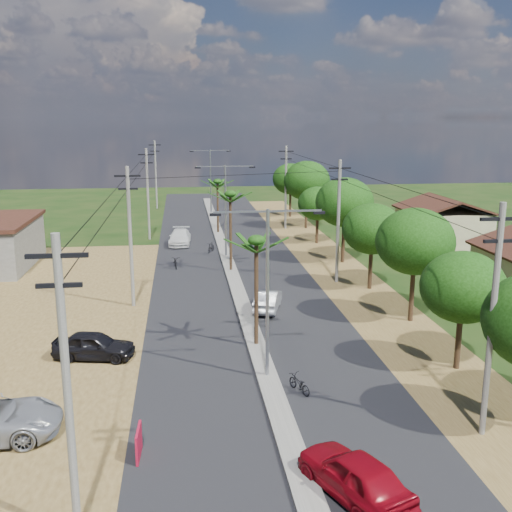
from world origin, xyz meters
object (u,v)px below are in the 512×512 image
at_px(car_parked_dark, 94,346).
at_px(moto_rider_east, 299,384).
at_px(car_red_near, 355,476).
at_px(roadside_sign, 139,443).
at_px(car_silver_mid, 268,300).
at_px(car_white_far, 180,238).

distance_m(car_parked_dark, moto_rider_east, 10.77).
distance_m(car_red_near, car_parked_dark, 15.97).
height_order(car_red_near, roadside_sign, car_red_near).
height_order(car_silver_mid, car_white_far, car_white_far).
bearing_deg(car_silver_mid, car_red_near, 106.43).
xyz_separation_m(car_silver_mid, moto_rider_east, (-0.30, -11.71, -0.25)).
bearing_deg(car_parked_dark, car_silver_mid, -44.66).
bearing_deg(roadside_sign, car_silver_mid, 69.08).
relative_size(car_red_near, car_white_far, 0.93).
distance_m(car_silver_mid, car_white_far, 21.58).
bearing_deg(car_white_far, car_silver_mid, -71.75).
distance_m(car_red_near, roadside_sign, 7.69).
relative_size(car_white_far, moto_rider_east, 3.16).
bearing_deg(car_red_near, car_parked_dark, -75.76).
relative_size(car_red_near, roadside_sign, 3.29).
bearing_deg(car_parked_dark, car_red_near, -130.92).
relative_size(moto_rider_east, roadside_sign, 1.13).
height_order(car_white_far, roadside_sign, car_white_far).
height_order(car_parked_dark, moto_rider_east, car_parked_dark).
bearing_deg(car_red_near, roadside_sign, -48.17).
distance_m(car_red_near, car_silver_mid, 19.27).
xyz_separation_m(car_silver_mid, roadside_sign, (-7.00, -16.08, -0.09)).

